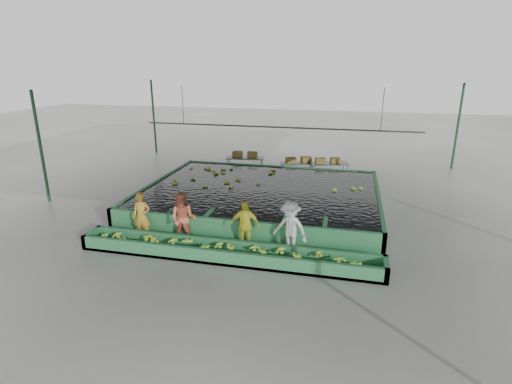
% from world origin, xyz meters
% --- Properties ---
extents(ground, '(80.00, 80.00, 0.00)m').
position_xyz_m(ground, '(0.00, 0.00, 0.00)').
color(ground, gray).
rests_on(ground, ground).
extents(shed_roof, '(20.00, 22.00, 0.04)m').
position_xyz_m(shed_roof, '(0.00, 0.00, 5.00)').
color(shed_roof, gray).
rests_on(shed_roof, shed_posts).
extents(shed_posts, '(20.00, 22.00, 5.00)m').
position_xyz_m(shed_posts, '(0.00, 0.00, 2.50)').
color(shed_posts, '#1F472C').
rests_on(shed_posts, ground).
extents(flotation_tank, '(10.00, 8.00, 0.90)m').
position_xyz_m(flotation_tank, '(0.00, 1.50, 0.45)').
color(flotation_tank, '#2B7241').
rests_on(flotation_tank, ground).
extents(tank_water, '(9.70, 7.70, 0.00)m').
position_xyz_m(tank_water, '(0.00, 1.50, 0.85)').
color(tank_water, black).
rests_on(tank_water, flotation_tank).
extents(sorting_trough, '(10.00, 1.00, 0.50)m').
position_xyz_m(sorting_trough, '(0.00, -3.60, 0.25)').
color(sorting_trough, '#2B7241').
rests_on(sorting_trough, ground).
extents(cableway_rail, '(0.08, 0.08, 14.00)m').
position_xyz_m(cableway_rail, '(0.00, 5.00, 3.00)').
color(cableway_rail, '#59605B').
rests_on(cableway_rail, shed_roof).
extents(rail_hanger_left, '(0.04, 0.04, 2.00)m').
position_xyz_m(rail_hanger_left, '(-5.00, 5.00, 4.00)').
color(rail_hanger_left, '#59605B').
rests_on(rail_hanger_left, shed_roof).
extents(rail_hanger_right, '(0.04, 0.04, 2.00)m').
position_xyz_m(rail_hanger_right, '(5.00, 5.00, 4.00)').
color(rail_hanger_right, '#59605B').
rests_on(rail_hanger_right, shed_roof).
extents(worker_a, '(0.69, 0.51, 1.75)m').
position_xyz_m(worker_a, '(-3.40, -2.80, 0.88)').
color(worker_a, '#C08C2D').
rests_on(worker_a, ground).
extents(worker_b, '(0.96, 0.78, 1.85)m').
position_xyz_m(worker_b, '(-1.81, -2.80, 0.93)').
color(worker_b, '#D86B4B').
rests_on(worker_b, ground).
extents(worker_c, '(1.08, 0.55, 1.77)m').
position_xyz_m(worker_c, '(0.39, -2.80, 0.88)').
color(worker_c, yellow).
rests_on(worker_c, ground).
extents(worker_d, '(1.37, 1.06, 1.86)m').
position_xyz_m(worker_d, '(1.93, -2.80, 0.93)').
color(worker_d, silver).
rests_on(worker_d, ground).
extents(packing_table_left, '(2.20, 1.10, 0.96)m').
position_xyz_m(packing_table_left, '(-2.12, 6.73, 0.48)').
color(packing_table_left, '#59605B').
rests_on(packing_table_left, ground).
extents(packing_table_mid, '(1.95, 1.28, 0.83)m').
position_xyz_m(packing_table_mid, '(0.85, 6.71, 0.41)').
color(packing_table_mid, '#59605B').
rests_on(packing_table_mid, ground).
extents(packing_table_right, '(2.17, 1.42, 0.92)m').
position_xyz_m(packing_table_right, '(2.62, 6.65, 0.46)').
color(packing_table_right, '#59605B').
rests_on(packing_table_right, ground).
extents(box_stack_left, '(1.44, 0.49, 0.30)m').
position_xyz_m(box_stack_left, '(-2.15, 6.82, 0.96)').
color(box_stack_left, olive).
rests_on(box_stack_left, packing_table_left).
extents(box_stack_mid, '(1.45, 0.97, 0.31)m').
position_xyz_m(box_stack_mid, '(0.94, 6.70, 0.83)').
color(box_stack_mid, olive).
rests_on(box_stack_mid, packing_table_mid).
extents(box_stack_right, '(1.37, 0.72, 0.28)m').
position_xyz_m(box_stack_right, '(2.54, 6.58, 0.92)').
color(box_stack_right, olive).
rests_on(box_stack_right, packing_table_right).
extents(floating_bananas, '(9.19, 6.27, 0.13)m').
position_xyz_m(floating_bananas, '(0.00, 2.30, 0.85)').
color(floating_bananas, '#A1CC31').
rests_on(floating_bananas, tank_water).
extents(trough_bananas, '(9.01, 0.60, 0.12)m').
position_xyz_m(trough_bananas, '(0.00, -3.60, 0.40)').
color(trough_bananas, '#A1CC31').
rests_on(trough_bananas, sorting_trough).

